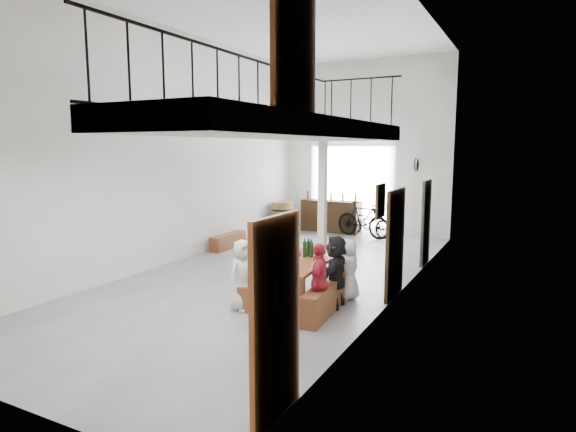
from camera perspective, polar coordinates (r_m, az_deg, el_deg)
The scene contains 24 objects.
floor at distance 10.57m, azimuth -1.57°, elevation -6.99°, with size 12.00×12.00×0.00m, color slate.
room_walls at distance 10.24m, azimuth -1.65°, elevation 12.59°, with size 12.00×12.00×12.00m.
gateway_portal at distance 15.87m, azimuth 7.49°, elevation 3.14°, with size 2.80×0.08×2.80m, color white.
right_wall_decor at distance 7.49m, azimuth 9.72°, elevation 0.25°, with size 0.07×8.28×5.07m.
balcony at distance 6.52m, azimuth 0.42°, elevation 9.97°, with size 1.52×5.62×4.00m.
tasting_table at distance 8.49m, azimuth 1.71°, elevation -5.83°, with size 0.95×2.07×0.79m.
bench_inner at distance 8.96m, azimuth -2.18°, elevation -8.34°, with size 0.30×1.87×0.43m, color brown.
bench_wall at distance 8.38m, azimuth 4.92°, elevation -9.28°, with size 0.28×2.18×0.50m, color brown.
tableware at distance 8.38m, azimuth 1.72°, elevation -4.43°, with size 0.39×1.42×0.35m.
side_bench at distance 13.38m, azimuth -7.09°, elevation -2.97°, with size 0.31×1.41×0.40m, color brown.
oak_barrel at distance 15.66m, azimuth -0.63°, elevation -0.15°, with size 0.69×0.69×1.01m.
serving_counter at distance 15.90m, azimuth 5.12°, elevation -0.01°, with size 1.96×0.54×1.04m, color #372010.
counter_bottles at distance 15.81m, azimuth 5.13°, elevation 2.34°, with size 1.72×0.12×0.28m.
guest_left_a at distance 8.25m, azimuth -5.34°, elevation -6.97°, with size 0.60×0.39×1.22m, color silver.
guest_left_b at distance 8.69m, azimuth -3.72°, elevation -6.55°, with size 0.41×0.27×1.11m, color teal.
guest_left_c at distance 9.28m, azimuth -1.55°, elevation -5.33°, with size 0.58×0.45×1.19m, color silver.
guest_left_d at distance 9.60m, azimuth -0.03°, elevation -5.20°, with size 0.70×0.40×1.08m, color teal.
guest_right_a at distance 7.79m, azimuth 3.71°, elevation -7.75°, with size 0.73×0.31×1.25m, color #B21E2E.
guest_right_b at distance 8.38m, azimuth 5.69°, elevation -6.58°, with size 1.17×0.37×1.26m, color black.
guest_right_c at distance 8.85m, azimuth 7.22°, elevation -6.30°, with size 0.55×0.36×1.12m, color silver.
host_standing at distance 6.80m, azimuth -1.84°, elevation -7.83°, with size 0.64×0.42×1.77m, color #474C2A.
potted_plant at distance 10.32m, azimuth 12.56°, elevation -6.38°, with size 0.37×0.32×0.41m, color #215524.
bicycle_near at distance 15.21m, azimuth 9.54°, elevation -0.71°, with size 0.60×1.72×0.91m, color black.
bicycle_far at distance 14.98m, azimuth 8.86°, elevation -0.42°, with size 0.53×1.86×1.12m, color black.
Camera 1 is at (4.91, -8.95, 2.75)m, focal length 30.00 mm.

